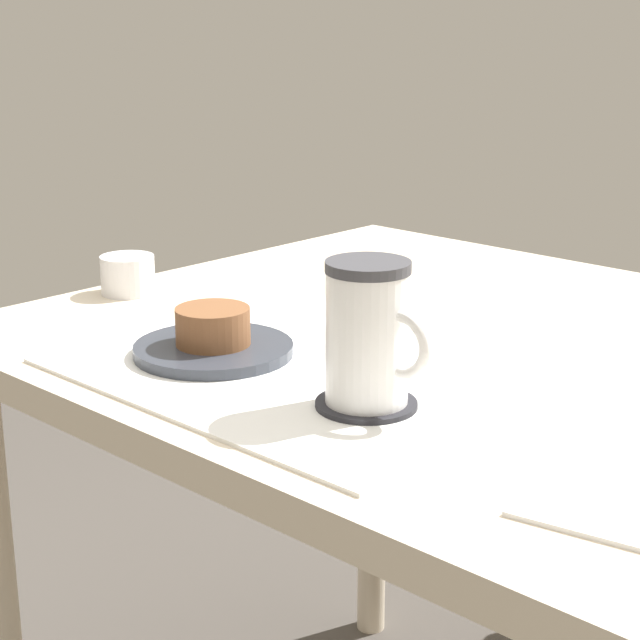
{
  "coord_description": "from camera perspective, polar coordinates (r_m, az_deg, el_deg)",
  "views": [
    {
      "loc": [
        0.65,
        -0.95,
        1.1
      ],
      "look_at": [
        -0.07,
        -0.18,
        0.78
      ],
      "focal_mm": 60.0,
      "sensor_mm": 36.0,
      "label": 1
    }
  ],
  "objects": [
    {
      "name": "dining_table",
      "position": [
        1.24,
        8.16,
        -4.93
      ],
      "size": [
        1.02,
        0.84,
        0.73
      ],
      "color": "beige",
      "rests_on": "ground_plane"
    },
    {
      "name": "placemat",
      "position": [
        1.09,
        -1.45,
        -2.86
      ],
      "size": [
        0.47,
        0.33,
        0.0
      ],
      "primitive_type": "cube",
      "color": "white",
      "rests_on": "dining_table"
    },
    {
      "name": "pastry_plate",
      "position": [
        1.14,
        -5.7,
        -1.57
      ],
      "size": [
        0.17,
        0.17,
        0.01
      ],
      "primitive_type": "cylinder",
      "color": "#333842",
      "rests_on": "placemat"
    },
    {
      "name": "pastry",
      "position": [
        1.13,
        -5.74,
        -0.33
      ],
      "size": [
        0.08,
        0.08,
        0.04
      ],
      "primitive_type": "cylinder",
      "color": "brown",
      "rests_on": "pastry_plate"
    },
    {
      "name": "coffee_coaster",
      "position": [
        1.0,
        2.49,
        -4.49
      ],
      "size": [
        0.1,
        0.1,
        0.0
      ],
      "primitive_type": "cylinder",
      "color": "#232328",
      "rests_on": "placemat"
    },
    {
      "name": "coffee_mug",
      "position": [
        0.97,
        2.63,
        -0.7
      ],
      "size": [
        0.11,
        0.08,
        0.13
      ],
      "color": "white",
      "rests_on": "coffee_coaster"
    },
    {
      "name": "paper_napkin",
      "position": [
        0.86,
        16.38,
        -9.2
      ],
      "size": [
        0.18,
        0.18,
        0.0
      ],
      "primitive_type": "cube",
      "rotation": [
        0.0,
        0.0,
        0.19
      ],
      "color": "white",
      "rests_on": "dining_table"
    },
    {
      "name": "sugar_bowl",
      "position": [
        1.41,
        -10.22,
        2.4
      ],
      "size": [
        0.07,
        0.07,
        0.05
      ],
      "primitive_type": "cylinder",
      "color": "white",
      "rests_on": "dining_table"
    }
  ]
}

